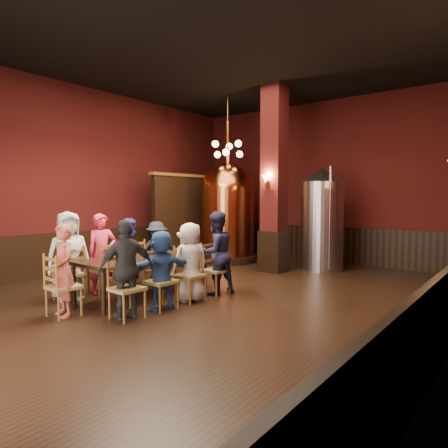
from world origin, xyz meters
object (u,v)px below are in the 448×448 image
Objects in this scene: dining_table at (144,260)px; person_0 at (69,256)px; rose_vase at (183,238)px; copper_kettle at (228,211)px; steel_vessel at (322,219)px; person_1 at (102,254)px; person_2 at (131,253)px.

person_0 is at bearing -130.36° from dining_table.
rose_vase is at bearing -11.86° from person_0.
copper_kettle is (-1.29, 4.20, 0.75)m from dining_table.
copper_kettle reaches higher than dining_table.
dining_table is 4.84m from steel_vessel.
copper_kettle is at bearing 109.62° from dining_table.
person_0 is 5.22m from copper_kettle.
rose_vase is at bearing -18.50° from person_1.
person_2 is 0.55× the size of steel_vessel.
steel_vessel reaches higher than rose_vase.
dining_table is 0.96× the size of steel_vessel.
copper_kettle reaches higher than rose_vase.
copper_kettle reaches higher than person_0.
steel_vessel reaches higher than person_0.
person_1 is 1.08× the size of person_2.
person_2 is 4.81m from steel_vessel.
person_0 is 1.33m from person_2.
steel_vessel reaches higher than dining_table.
person_0 is 1.12× the size of person_2.
person_0 is 2.17m from rose_vase.
steel_vessel is (2.66, 0.40, -0.16)m from copper_kettle.
steel_vessel is 6.73× the size of rose_vase.
person_2 reaches higher than rose_vase.
person_1 is 0.38× the size of copper_kettle.
person_1 is at bearing -158.78° from dining_table.
person_1 reaches higher than person_2.
steel_vessel is at bearing 69.06° from rose_vase.
person_1 is 4.56m from copper_kettle.
rose_vase is at bearing 92.56° from dining_table.
rose_vase reaches higher than dining_table.
dining_table is at bearing -56.08° from person_1.
copper_kettle is at bearing 20.67° from person_1.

